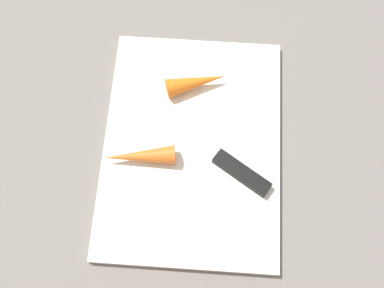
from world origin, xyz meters
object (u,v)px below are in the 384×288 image
at_px(carrot_long, 139,156).
at_px(carrot_short, 194,82).
at_px(cutting_board, 192,145).
at_px(knife, 234,168).

relative_size(carrot_long, carrot_short, 1.12).
height_order(cutting_board, carrot_long, carrot_long).
xyz_separation_m(cutting_board, knife, (-0.03, -0.06, 0.01)).
height_order(knife, carrot_short, carrot_short).
xyz_separation_m(knife, carrot_long, (0.01, 0.14, 0.01)).
relative_size(cutting_board, knife, 2.02).
relative_size(cutting_board, carrot_long, 3.48).
xyz_separation_m(knife, carrot_short, (0.13, 0.07, 0.01)).
height_order(carrot_long, carrot_short, carrot_short).
height_order(cutting_board, knife, knife).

